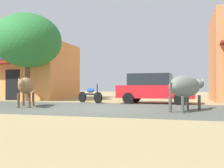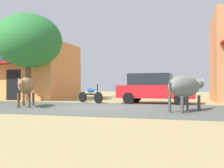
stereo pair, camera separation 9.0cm
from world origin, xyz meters
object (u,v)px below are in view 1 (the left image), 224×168
Objects in this scene: parked_motorcycle at (90,95)px; roadside_tree at (28,41)px; parked_hatchback_car at (154,88)px; cow_near_brown at (26,86)px; cow_far_dark at (186,87)px.

roadside_tree is at bearing 173.26° from parked_motorcycle.
roadside_tree is 1.32× the size of parked_hatchback_car.
roadside_tree is 5.63m from parked_motorcycle.
parked_hatchback_car is 6.74m from cow_near_brown.
cow_far_dark is (5.25, -3.88, 0.45)m from parked_motorcycle.
roadside_tree is at bearing 123.27° from cow_near_brown.
cow_near_brown reaches higher than parked_motorcycle.
roadside_tree reaches higher than parked_motorcycle.
cow_far_dark is at bearing -36.48° from parked_motorcycle.
cow_far_dark is (6.99, -0.26, -0.03)m from cow_near_brown.
parked_motorcycle is at bearing 64.29° from cow_near_brown.
parked_hatchback_car is at bearing 8.61° from parked_motorcycle.
parked_hatchback_car is at bearing 0.08° from roadside_tree.
parked_hatchback_car is at bearing 110.91° from cow_far_dark.
cow_far_dark is (1.69, -4.42, 0.08)m from parked_hatchback_car.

